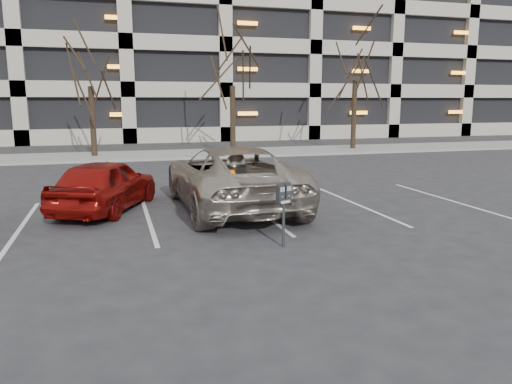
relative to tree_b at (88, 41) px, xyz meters
The scene contains 10 objects.
ground 17.20m from the tree_b, 79.38° to the right, with size 140.00×140.00×0.00m, color #28282B.
sidewalk 6.27m from the tree_b, ahead, with size 80.00×4.00×0.12m, color gray.
stall_lines 14.87m from the tree_b, 83.34° to the right, with size 16.90×5.20×0.00m.
parking_garage 23.60m from the tree_b, 49.94° to the left, with size 52.00×20.00×19.00m.
tree_b is the anchor object (origin of this frame).
tree_c 7.00m from the tree_b, ahead, with size 3.46×3.46×7.86m.
tree_d 14.02m from the tree_b, ahead, with size 3.81×3.81×8.66m.
parking_meter 17.94m from the tree_b, 76.82° to the right, with size 0.34×0.23×1.25m.
suv_silver 14.47m from the tree_b, 73.84° to the right, with size 2.83×5.98×1.66m.
car_red 13.45m from the tree_b, 87.13° to the right, with size 1.60×3.98×1.35m, color maroon.
Camera 1 is at (-2.14, -9.69, 2.80)m, focal length 35.00 mm.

